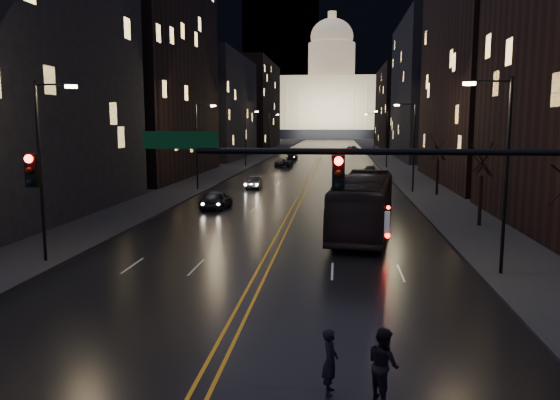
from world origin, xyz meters
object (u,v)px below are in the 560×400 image
(traffic_signal, at_px, (426,192))
(pedestrian_a, at_px, (330,361))
(bus, at_px, (363,204))
(oncoming_car_b, at_px, (254,183))
(pedestrian_b, at_px, (383,364))
(oncoming_car_a, at_px, (216,200))
(receding_car_a, at_px, (357,182))

(traffic_signal, xyz_separation_m, pedestrian_a, (-2.55, -1.79, -4.23))
(bus, bearing_deg, traffic_signal, -80.54)
(oncoming_car_b, relative_size, pedestrian_b, 2.14)
(oncoming_car_b, xyz_separation_m, pedestrian_b, (10.00, -43.74, 0.28))
(traffic_signal, distance_m, oncoming_car_a, 30.93)
(bus, relative_size, receding_car_a, 2.92)
(traffic_signal, bearing_deg, oncoming_car_b, 105.03)
(bus, relative_size, pedestrian_b, 6.98)
(traffic_signal, xyz_separation_m, oncoming_car_b, (-11.21, 41.74, -4.43))
(receding_car_a, bearing_deg, oncoming_car_a, -134.51)
(pedestrian_a, relative_size, pedestrian_b, 0.91)
(oncoming_car_a, bearing_deg, traffic_signal, 118.01)
(oncoming_car_b, xyz_separation_m, pedestrian_a, (8.66, -43.53, 0.20))
(traffic_signal, xyz_separation_m, bus, (-0.75, 19.37, -3.24))
(bus, xyz_separation_m, pedestrian_b, (-0.46, -21.36, -0.90))
(traffic_signal, height_order, oncoming_car_a, traffic_signal)
(oncoming_car_a, height_order, pedestrian_b, pedestrian_b)
(pedestrian_a, bearing_deg, receding_car_a, 0.66)
(oncoming_car_a, xyz_separation_m, oncoming_car_b, (1.04, 13.68, -0.09))
(pedestrian_a, bearing_deg, traffic_signal, -51.52)
(oncoming_car_b, relative_size, pedestrian_a, 2.35)
(oncoming_car_b, distance_m, pedestrian_b, 44.87)
(bus, height_order, receding_car_a, bus)
(receding_car_a, xyz_separation_m, pedestrian_b, (-0.82, -44.56, 0.20))
(bus, bearing_deg, oncoming_car_a, 150.12)
(bus, height_order, pedestrian_b, bus)
(traffic_signal, distance_m, pedestrian_b, 4.76)
(traffic_signal, bearing_deg, pedestrian_b, -121.29)
(traffic_signal, bearing_deg, oncoming_car_a, 113.58)
(oncoming_car_b, height_order, pedestrian_b, pedestrian_b)
(oncoming_car_a, height_order, oncoming_car_b, oncoming_car_a)
(oncoming_car_a, distance_m, pedestrian_a, 31.39)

